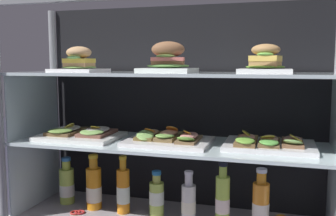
{
  "coord_description": "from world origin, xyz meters",
  "views": [
    {
      "loc": [
        0.44,
        -1.47,
        0.69
      ],
      "look_at": [
        0.0,
        0.0,
        0.51
      ],
      "focal_mm": 40.74,
      "sensor_mm": 36.0,
      "label": 1
    }
  ],
  "objects_px": {
    "plated_roll_sandwich_far_right": "(79,63)",
    "juice_bottle_front_left_end": "(67,185)",
    "juice_bottle_front_fourth": "(157,197)",
    "kitchen_scissors": "(77,215)",
    "open_sandwich_tray_near_right_corner": "(269,143)",
    "juice_bottle_front_middle": "(94,188)",
    "plated_roll_sandwich_near_right_corner": "(168,62)",
    "open_sandwich_tray_right_of_center": "(81,134)",
    "juice_bottle_back_left": "(123,190)",
    "plated_roll_sandwich_right_of_center": "(265,63)",
    "juice_bottle_tucked_behind": "(189,201)",
    "juice_bottle_back_right": "(261,205)",
    "open_sandwich_tray_far_left": "(168,138)",
    "juice_bottle_front_right_end": "(223,199)"
  },
  "relations": [
    {
      "from": "open_sandwich_tray_near_right_corner",
      "to": "juice_bottle_tucked_behind",
      "type": "distance_m",
      "value": 0.42
    },
    {
      "from": "open_sandwich_tray_right_of_center",
      "to": "open_sandwich_tray_near_right_corner",
      "type": "distance_m",
      "value": 0.79
    },
    {
      "from": "open_sandwich_tray_far_left",
      "to": "juice_bottle_front_left_end",
      "type": "relative_size",
      "value": 1.57
    },
    {
      "from": "open_sandwich_tray_near_right_corner",
      "to": "juice_bottle_back_right",
      "type": "height_order",
      "value": "open_sandwich_tray_near_right_corner"
    },
    {
      "from": "plated_roll_sandwich_near_right_corner",
      "to": "open_sandwich_tray_near_right_corner",
      "type": "bearing_deg",
      "value": 1.63
    },
    {
      "from": "juice_bottle_front_fourth",
      "to": "plated_roll_sandwich_right_of_center",
      "type": "bearing_deg",
      "value": -1.72
    },
    {
      "from": "plated_roll_sandwich_near_right_corner",
      "to": "juice_bottle_front_fourth",
      "type": "height_order",
      "value": "plated_roll_sandwich_near_right_corner"
    },
    {
      "from": "open_sandwich_tray_right_of_center",
      "to": "kitchen_scissors",
      "type": "xyz_separation_m",
      "value": [
        0.0,
        -0.06,
        -0.34
      ]
    },
    {
      "from": "plated_roll_sandwich_near_right_corner",
      "to": "kitchen_scissors",
      "type": "bearing_deg",
      "value": -169.58
    },
    {
      "from": "juice_bottle_front_fourth",
      "to": "kitchen_scissors",
      "type": "xyz_separation_m",
      "value": [
        -0.33,
        -0.11,
        -0.08
      ]
    },
    {
      "from": "juice_bottle_front_left_end",
      "to": "juice_bottle_back_right",
      "type": "distance_m",
      "value": 0.89
    },
    {
      "from": "plated_roll_sandwich_far_right",
      "to": "juice_bottle_back_right",
      "type": "xyz_separation_m",
      "value": [
        0.77,
        0.03,
        -0.56
      ]
    },
    {
      "from": "juice_bottle_back_left",
      "to": "juice_bottle_front_left_end",
      "type": "bearing_deg",
      "value": 173.51
    },
    {
      "from": "kitchen_scissors",
      "to": "juice_bottle_front_left_end",
      "type": "bearing_deg",
      "value": 134.96
    },
    {
      "from": "plated_roll_sandwich_near_right_corner",
      "to": "juice_bottle_front_fourth",
      "type": "relative_size",
      "value": 1.07
    },
    {
      "from": "juice_bottle_front_left_end",
      "to": "juice_bottle_front_fourth",
      "type": "relative_size",
      "value": 1.11
    },
    {
      "from": "juice_bottle_front_middle",
      "to": "kitchen_scissors",
      "type": "distance_m",
      "value": 0.14
    },
    {
      "from": "plated_roll_sandwich_right_of_center",
      "to": "plated_roll_sandwich_far_right",
      "type": "bearing_deg",
      "value": -178.04
    },
    {
      "from": "open_sandwich_tray_right_of_center",
      "to": "juice_bottle_back_left",
      "type": "bearing_deg",
      "value": 10.39
    },
    {
      "from": "plated_roll_sandwich_right_of_center",
      "to": "juice_bottle_front_left_end",
      "type": "distance_m",
      "value": 1.06
    },
    {
      "from": "plated_roll_sandwich_right_of_center",
      "to": "juice_bottle_back_right",
      "type": "xyz_separation_m",
      "value": [
        -0.0,
        0.01,
        -0.56
      ]
    },
    {
      "from": "plated_roll_sandwich_far_right",
      "to": "plated_roll_sandwich_near_right_corner",
      "type": "relative_size",
      "value": 0.97
    },
    {
      "from": "plated_roll_sandwich_right_of_center",
      "to": "juice_bottle_tucked_behind",
      "type": "relative_size",
      "value": 0.95
    },
    {
      "from": "juice_bottle_back_left",
      "to": "kitchen_scissors",
      "type": "xyz_separation_m",
      "value": [
        -0.18,
        -0.09,
        -0.1
      ]
    },
    {
      "from": "juice_bottle_back_left",
      "to": "kitchen_scissors",
      "type": "distance_m",
      "value": 0.22
    },
    {
      "from": "juice_bottle_front_fourth",
      "to": "juice_bottle_back_right",
      "type": "height_order",
      "value": "juice_bottle_back_right"
    },
    {
      "from": "open_sandwich_tray_near_right_corner",
      "to": "juice_bottle_tucked_behind",
      "type": "bearing_deg",
      "value": 176.85
    },
    {
      "from": "plated_roll_sandwich_near_right_corner",
      "to": "plated_roll_sandwich_right_of_center",
      "type": "xyz_separation_m",
      "value": [
        0.38,
        0.02,
        -0.0
      ]
    },
    {
      "from": "juice_bottle_front_fourth",
      "to": "kitchen_scissors",
      "type": "distance_m",
      "value": 0.35
    },
    {
      "from": "juice_bottle_tucked_behind",
      "to": "juice_bottle_back_left",
      "type": "bearing_deg",
      "value": -177.92
    },
    {
      "from": "juice_bottle_front_left_end",
      "to": "juice_bottle_front_fourth",
      "type": "xyz_separation_m",
      "value": [
        0.45,
        -0.02,
        -0.0
      ]
    },
    {
      "from": "open_sandwich_tray_far_left",
      "to": "open_sandwich_tray_right_of_center",
      "type": "bearing_deg",
      "value": -178.93
    },
    {
      "from": "open_sandwich_tray_near_right_corner",
      "to": "juice_bottle_front_middle",
      "type": "height_order",
      "value": "open_sandwich_tray_near_right_corner"
    },
    {
      "from": "open_sandwich_tray_right_of_center",
      "to": "juice_bottle_front_left_end",
      "type": "relative_size",
      "value": 1.57
    },
    {
      "from": "plated_roll_sandwich_far_right",
      "to": "juice_bottle_front_left_end",
      "type": "height_order",
      "value": "plated_roll_sandwich_far_right"
    },
    {
      "from": "open_sandwich_tray_near_right_corner",
      "to": "plated_roll_sandwich_far_right",
      "type": "bearing_deg",
      "value": -178.85
    },
    {
      "from": "plated_roll_sandwich_far_right",
      "to": "open_sandwich_tray_near_right_corner",
      "type": "height_order",
      "value": "plated_roll_sandwich_far_right"
    },
    {
      "from": "plated_roll_sandwich_right_of_center",
      "to": "open_sandwich_tray_near_right_corner",
      "type": "height_order",
      "value": "plated_roll_sandwich_right_of_center"
    },
    {
      "from": "juice_bottle_front_right_end",
      "to": "juice_bottle_back_right",
      "type": "distance_m",
      "value": 0.15
    },
    {
      "from": "juice_bottle_front_left_end",
      "to": "juice_bottle_back_right",
      "type": "relative_size",
      "value": 0.89
    },
    {
      "from": "open_sandwich_tray_near_right_corner",
      "to": "juice_bottle_front_middle",
      "type": "relative_size",
      "value": 1.37
    },
    {
      "from": "open_sandwich_tray_right_of_center",
      "to": "juice_bottle_front_middle",
      "type": "distance_m",
      "value": 0.26
    },
    {
      "from": "plated_roll_sandwich_right_of_center",
      "to": "juice_bottle_front_middle",
      "type": "bearing_deg",
      "value": 179.75
    },
    {
      "from": "juice_bottle_back_left",
      "to": "kitchen_scissors",
      "type": "relative_size",
      "value": 1.38
    },
    {
      "from": "juice_bottle_front_left_end",
      "to": "plated_roll_sandwich_far_right",
      "type": "bearing_deg",
      "value": -27.05
    },
    {
      "from": "open_sandwich_tray_far_left",
      "to": "open_sandwich_tray_near_right_corner",
      "type": "relative_size",
      "value": 1.0
    },
    {
      "from": "plated_roll_sandwich_right_of_center",
      "to": "open_sandwich_tray_right_of_center",
      "type": "distance_m",
      "value": 0.83
    },
    {
      "from": "plated_roll_sandwich_far_right",
      "to": "plated_roll_sandwich_near_right_corner",
      "type": "bearing_deg",
      "value": 0.68
    },
    {
      "from": "juice_bottle_front_left_end",
      "to": "juice_bottle_back_left",
      "type": "bearing_deg",
      "value": -6.49
    },
    {
      "from": "open_sandwich_tray_far_left",
      "to": "open_sandwich_tray_near_right_corner",
      "type": "xyz_separation_m",
      "value": [
        0.39,
        0.02,
        -0.0
      ]
    }
  ]
}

